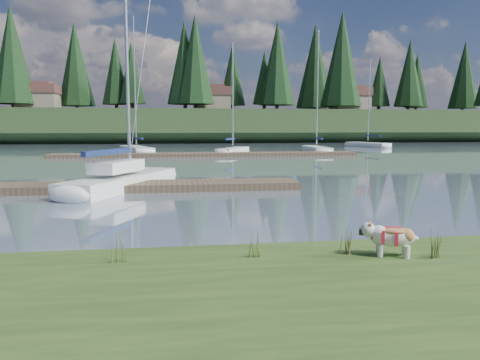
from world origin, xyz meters
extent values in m
plane|color=gray|center=(0.00, 30.00, 0.00)|extent=(200.00, 200.00, 0.00)
cube|color=#1E3017|center=(0.00, 73.00, 2.50)|extent=(200.00, 20.00, 5.00)
cylinder|color=silver|center=(2.32, -2.71, 0.46)|extent=(0.10, 0.10, 0.21)
cylinder|color=silver|center=(2.40, -2.51, 0.46)|extent=(0.10, 0.10, 0.21)
cylinder|color=silver|center=(2.73, -2.85, 0.46)|extent=(0.10, 0.10, 0.21)
cylinder|color=silver|center=(2.80, -2.65, 0.46)|extent=(0.10, 0.10, 0.21)
ellipsoid|color=silver|center=(2.57, -2.68, 0.68)|extent=(0.78, 0.57, 0.33)
ellipsoid|color=#AA6E40|center=(2.57, -2.68, 0.79)|extent=(0.57, 0.47, 0.12)
ellipsoid|color=silver|center=(2.17, -2.54, 0.79)|extent=(0.32, 0.32, 0.24)
cube|color=black|center=(2.07, -2.50, 0.74)|extent=(0.11, 0.14, 0.10)
cube|color=white|center=(-3.08, 9.54, 0.22)|extent=(4.33, 7.15, 0.70)
ellipsoid|color=white|center=(-1.66, 12.79, 0.22)|extent=(2.20, 2.39, 0.70)
cylinder|color=silver|center=(-2.82, 10.13, 6.18)|extent=(0.14, 0.14, 10.76)
cube|color=#14234F|center=(-3.50, 8.58, 1.55)|extent=(1.48, 3.04, 0.20)
cube|color=white|center=(-3.24, 9.17, 0.95)|extent=(2.07, 2.82, 0.45)
cube|color=#4C3D2C|center=(-4.00, 9.00, 0.15)|extent=(16.00, 2.00, 0.30)
cube|color=#4C3D2C|center=(2.00, 30.00, 0.15)|extent=(26.00, 2.20, 0.30)
cube|color=white|center=(-4.43, 37.15, 0.22)|extent=(3.91, 8.00, 0.70)
ellipsoid|color=white|center=(-5.53, 40.91, 0.22)|extent=(2.24, 2.53, 0.70)
cylinder|color=silver|center=(-4.43, 37.15, 6.91)|extent=(0.12, 0.12, 12.22)
cube|color=#14234F|center=(-4.13, 36.13, 1.40)|extent=(1.07, 3.04, 0.20)
cube|color=white|center=(4.63, 33.25, 0.22)|extent=(3.86, 5.90, 0.70)
ellipsoid|color=white|center=(5.96, 35.90, 0.22)|extent=(1.88, 2.02, 0.70)
cylinder|color=silver|center=(4.63, 33.25, 5.46)|extent=(0.12, 0.12, 9.33)
cube|color=#14234F|center=(4.27, 32.53, 1.40)|extent=(1.24, 2.20, 0.20)
cube|color=white|center=(13.09, 34.46, 0.22)|extent=(2.23, 7.19, 0.70)
ellipsoid|color=white|center=(13.41, 37.99, 0.22)|extent=(1.71, 2.06, 0.70)
cylinder|color=silver|center=(13.09, 34.46, 6.25)|extent=(0.12, 0.12, 10.91)
cube|color=#14234F|center=(13.01, 33.50, 1.40)|extent=(0.45, 2.82, 0.20)
cube|color=white|center=(23.21, 45.39, 0.22)|extent=(3.42, 6.86, 0.70)
ellipsoid|color=white|center=(22.22, 48.60, 0.22)|extent=(1.94, 2.18, 0.70)
cylinder|color=silver|center=(23.21, 45.39, 5.80)|extent=(0.12, 0.12, 10.01)
cube|color=#14234F|center=(23.47, 44.51, 1.40)|extent=(0.97, 2.61, 0.20)
cone|color=#475B23|center=(0.18, -2.34, 0.59)|extent=(0.03, 0.03, 0.48)
cone|color=brown|center=(0.29, -2.41, 0.54)|extent=(0.03, 0.03, 0.38)
cone|color=#475B23|center=(0.24, -2.31, 0.61)|extent=(0.03, 0.03, 0.53)
cone|color=brown|center=(0.32, -2.37, 0.52)|extent=(0.03, 0.03, 0.33)
cone|color=#475B23|center=(0.20, -2.42, 0.56)|extent=(0.03, 0.03, 0.43)
cone|color=#475B23|center=(1.78, -2.40, 0.58)|extent=(0.03, 0.03, 0.46)
cone|color=brown|center=(1.89, -2.47, 0.54)|extent=(0.03, 0.03, 0.37)
cone|color=#475B23|center=(1.84, -2.37, 0.60)|extent=(0.03, 0.03, 0.51)
cone|color=brown|center=(1.92, -2.43, 0.51)|extent=(0.03, 0.03, 0.32)
cone|color=#475B23|center=(1.80, -2.48, 0.56)|extent=(0.03, 0.03, 0.42)
cone|color=#475B23|center=(3.18, -2.76, 0.60)|extent=(0.03, 0.03, 0.50)
cone|color=brown|center=(3.29, -2.83, 0.55)|extent=(0.03, 0.03, 0.40)
cone|color=#475B23|center=(3.24, -2.73, 0.62)|extent=(0.03, 0.03, 0.55)
cone|color=brown|center=(3.32, -2.79, 0.52)|extent=(0.03, 0.03, 0.35)
cone|color=#475B23|center=(3.20, -2.84, 0.57)|extent=(0.03, 0.03, 0.45)
cone|color=#475B23|center=(-2.04, -2.28, 0.59)|extent=(0.03, 0.03, 0.48)
cone|color=brown|center=(-1.93, -2.35, 0.54)|extent=(0.03, 0.03, 0.39)
cone|color=#475B23|center=(-1.98, -2.25, 0.62)|extent=(0.03, 0.03, 0.53)
cone|color=brown|center=(-1.90, -2.31, 0.52)|extent=(0.03, 0.03, 0.34)
cone|color=#475B23|center=(-2.02, -2.36, 0.57)|extent=(0.03, 0.03, 0.43)
cone|color=#475B23|center=(3.12, -2.89, 0.56)|extent=(0.03, 0.03, 0.42)
cone|color=brown|center=(3.23, -2.96, 0.52)|extent=(0.03, 0.03, 0.33)
cone|color=#475B23|center=(3.18, -2.86, 0.58)|extent=(0.03, 0.03, 0.46)
cone|color=brown|center=(3.26, -2.92, 0.50)|extent=(0.03, 0.03, 0.29)
cone|color=#475B23|center=(3.14, -2.97, 0.54)|extent=(0.03, 0.03, 0.37)
cube|color=#33281C|center=(0.00, -1.60, 0.07)|extent=(60.00, 0.50, 0.14)
cylinder|color=#382619|center=(-25.00, 68.00, 5.90)|extent=(0.60, 0.60, 1.80)
cone|color=black|center=(-25.00, 68.00, 13.55)|extent=(6.60, 6.60, 15.00)
cylinder|color=#382619|center=(-10.00, 72.00, 5.90)|extent=(0.60, 0.60, 1.80)
cone|color=black|center=(-10.00, 72.00, 11.75)|extent=(4.84, 4.84, 11.00)
cylinder|color=#382619|center=(3.00, 66.00, 5.90)|extent=(0.60, 0.60, 1.80)
cone|color=black|center=(3.00, 66.00, 13.10)|extent=(6.16, 6.16, 14.00)
cylinder|color=#382619|center=(15.00, 70.00, 5.90)|extent=(0.60, 0.60, 1.80)
cone|color=black|center=(15.00, 70.00, 10.85)|extent=(3.96, 3.96, 9.00)
cylinder|color=#382619|center=(28.00, 68.00, 5.90)|extent=(0.60, 0.60, 1.80)
cone|color=black|center=(28.00, 68.00, 14.00)|extent=(7.04, 7.04, 16.00)
cylinder|color=#382619|center=(42.00, 71.00, 5.90)|extent=(0.60, 0.60, 1.80)
cone|color=black|center=(42.00, 71.00, 12.20)|extent=(5.28, 5.28, 12.00)
cube|color=gray|center=(-22.00, 70.00, 6.40)|extent=(6.00, 5.00, 2.80)
cube|color=brown|center=(-22.00, 70.00, 8.50)|extent=(6.30, 5.30, 1.40)
cube|color=brown|center=(-22.00, 70.00, 9.30)|extent=(4.20, 3.60, 0.70)
cube|color=gray|center=(6.00, 71.00, 6.40)|extent=(6.00, 5.00, 2.80)
cube|color=brown|center=(6.00, 71.00, 8.50)|extent=(6.30, 5.30, 1.40)
cube|color=brown|center=(6.00, 71.00, 9.30)|extent=(4.20, 3.60, 0.70)
cube|color=gray|center=(30.00, 69.00, 6.40)|extent=(6.00, 5.00, 2.80)
cube|color=brown|center=(30.00, 69.00, 8.50)|extent=(6.30, 5.30, 1.40)
cube|color=brown|center=(30.00, 69.00, 9.30)|extent=(4.20, 3.60, 0.70)
camera|label=1|loc=(-1.12, -9.90, 2.52)|focal=35.00mm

